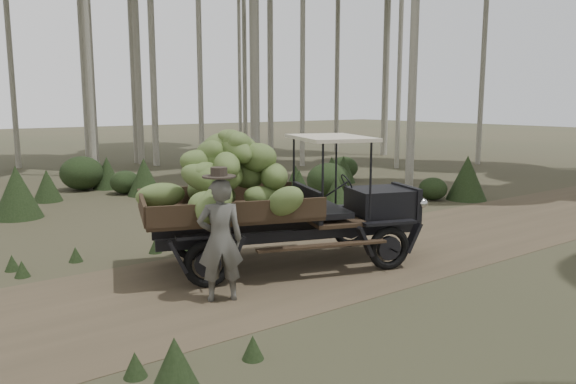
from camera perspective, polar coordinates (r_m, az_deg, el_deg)
name	(u,v)px	position (r m, az deg, el deg)	size (l,w,h in m)	color
ground	(284,271)	(10.34, -0.39, -8.03)	(120.00, 120.00, 0.00)	#473D2B
dirt_track	(284,271)	(10.34, -0.39, -8.01)	(70.00, 4.00, 0.01)	brown
banana_truck	(255,187)	(10.18, -3.33, 0.48)	(5.51, 3.37, 2.68)	black
farmer	(220,238)	(8.68, -6.90, -4.71)	(0.83, 0.70, 2.09)	#4F4E48
undergrowth	(170,213)	(12.99, -11.93, -2.12)	(24.46, 24.32, 1.39)	#233319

